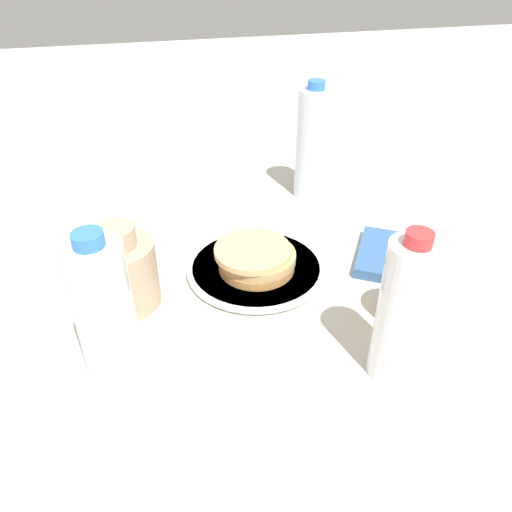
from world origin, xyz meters
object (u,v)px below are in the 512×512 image
object	(u,v)px
water_bottle_mid	(105,312)
water_bottle_near	(312,144)
juice_glass	(405,299)
water_bottle_far	(403,312)
cream_jug	(122,272)
plate	(256,268)
pancake_stack	(256,257)

from	to	relation	value
water_bottle_mid	water_bottle_near	bearing A→B (deg)	136.00
juice_glass	water_bottle_far	distance (m)	0.14
cream_jug	water_bottle_far	xyz separation A→B (m)	(0.24, 0.36, 0.05)
juice_glass	cream_jug	size ratio (longest dim) A/B	0.54
water_bottle_near	cream_jug	bearing A→B (deg)	-54.42
plate	water_bottle_mid	world-z (taller)	water_bottle_mid
pancake_stack	cream_jug	size ratio (longest dim) A/B	0.99
pancake_stack	water_bottle_mid	size ratio (longest dim) A/B	0.63
water_bottle_mid	water_bottle_far	distance (m)	0.39
plate	juice_glass	distance (m)	0.27
cream_jug	water_bottle_near	xyz separation A→B (m)	(-0.30, 0.42, 0.06)
plate	water_bottle_far	xyz separation A→B (m)	(0.27, 0.13, 0.10)
plate	water_bottle_mid	bearing A→B (deg)	-52.98
pancake_stack	water_bottle_near	world-z (taller)	water_bottle_near
pancake_stack	water_bottle_mid	world-z (taller)	water_bottle_mid
plate	pancake_stack	bearing A→B (deg)	-22.84
pancake_stack	cream_jug	xyz separation A→B (m)	(0.03, -0.23, 0.03)
pancake_stack	water_bottle_far	bearing A→B (deg)	26.49
cream_jug	plate	bearing A→B (deg)	98.57
water_bottle_mid	cream_jug	bearing A→B (deg)	173.62
water_bottle_mid	water_bottle_far	size ratio (longest dim) A/B	1.00
water_bottle_near	water_bottle_mid	world-z (taller)	water_bottle_near
cream_jug	water_bottle_mid	size ratio (longest dim) A/B	0.63
pancake_stack	plate	bearing A→B (deg)	157.16
pancake_stack	water_bottle_far	distance (m)	0.31
water_bottle_mid	water_bottle_far	world-z (taller)	same
plate	cream_jug	world-z (taller)	cream_jug
water_bottle_far	juice_glass	bearing A→B (deg)	145.68
juice_glass	water_bottle_far	xyz separation A→B (m)	(0.10, -0.07, 0.07)
juice_glass	water_bottle_mid	bearing A→B (deg)	-88.99
water_bottle_mid	juice_glass	bearing A→B (deg)	91.01
water_bottle_mid	plate	bearing A→B (deg)	127.02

